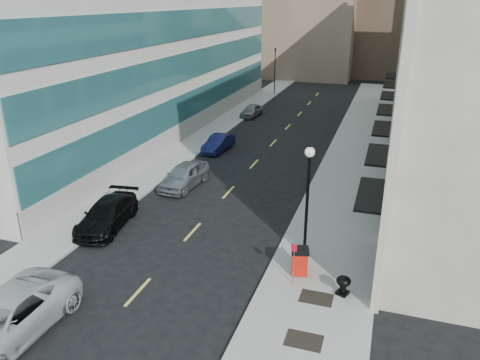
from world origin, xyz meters
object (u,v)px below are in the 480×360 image
Objects in this scene: car_white_van at (3,320)px; lamppost at (308,192)px; traffic_signal at (275,51)px; car_blue_sedan at (219,143)px; urn_planter at (343,284)px; car_grey_sedan at (251,111)px; sign_post at (294,256)px; trash_bin at (300,261)px; car_black_pickup at (107,215)px; car_silver_sedan at (184,175)px.

car_white_van is 13.79m from lamppost.
traffic_signal is 26.20m from car_blue_sedan.
lamppost is 6.53× the size of urn_planter.
car_grey_sedan is at bearing 113.66° from urn_planter.
lamppost is (10.24, -15.05, 2.84)m from car_blue_sedan.
car_blue_sedan is (1.66, -25.66, -5.05)m from traffic_signal.
traffic_signal is 50.53m from car_white_van.
sign_post is (11.16, -30.44, 0.89)m from car_grey_sedan.
car_white_van is at bearing -138.25° from sign_post.
car_white_van reaches higher than trash_bin.
lamppost is 4.59m from urn_planter.
lamppost is at bearing -6.81° from car_black_pickup.
trash_bin is (11.27, -29.54, 0.19)m from car_grey_sedan.
car_black_pickup is 2.44× the size of sign_post.
sign_post reaches higher than car_blue_sedan.
lamppost reaches higher than car_blue_sedan.
car_blue_sedan is 0.71× the size of lamppost.
traffic_signal is at bearing 93.30° from car_white_van.
car_silver_sedan reaches higher than car_black_pickup.
urn_planter is (14.12, -43.56, -5.03)m from traffic_signal.
trash_bin is (10.35, -16.90, 0.18)m from car_blue_sedan.
car_silver_sedan is 8.37m from car_blue_sedan.
car_blue_sedan is 1.90× the size of sign_post.
traffic_signal is at bearing 98.19° from car_grey_sedan.
car_grey_sedan is 33.35m from urn_planter.
sign_post is at bearing -55.23° from car_blue_sedan.
traffic_signal is 1.80× the size of car_grey_sedan.
sign_post is (10.24, -17.80, 0.88)m from car_blue_sedan.
car_black_pickup is 0.91× the size of lamppost.
car_black_pickup is 13.68m from urn_planter.
traffic_signal is 45.24m from sign_post.
trash_bin reaches higher than car_blue_sedan.
car_silver_sedan is at bearing 145.07° from lamppost.
car_black_pickup reaches higher than urn_planter.
trash_bin is 1.15m from sign_post.
trash_bin is (12.01, -42.55, -4.87)m from traffic_signal.
traffic_signal is 1.46× the size of car_silver_sedan.
lamppost is (11.16, -27.70, 2.85)m from car_grey_sedan.
urn_planter is at bearing -61.40° from car_grey_sedan.
traffic_signal is at bearing 83.15° from car_black_pickup.
traffic_signal is 1.33× the size of car_black_pickup.
lamppost is (11.90, -40.70, -2.20)m from traffic_signal.
car_white_van is 24.60m from car_blue_sedan.
car_black_pickup is 5.97× the size of urn_planter.
urn_planter is at bearing 30.19° from car_white_van.
trash_bin is 2.35m from urn_planter.
car_blue_sedan is 19.82m from trash_bin.
traffic_signal is 7.95× the size of urn_planter.
car_blue_sedan is 18.43m from lamppost.
car_silver_sedan is 12.02m from lamppost.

